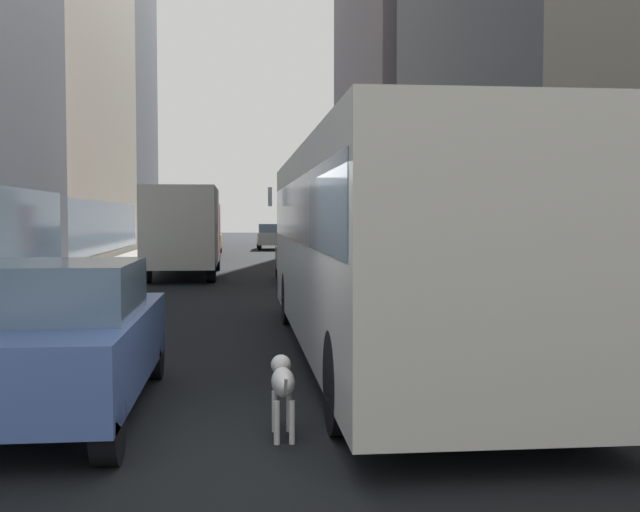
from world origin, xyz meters
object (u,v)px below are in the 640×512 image
at_px(car_grey_wagon, 306,256).
at_px(box_truck, 184,229).
at_px(car_red_coupe, 322,245).
at_px(transit_bus, 381,237).
at_px(pedestrian_in_coat, 637,283).
at_px(car_yellow_taxi, 205,239).
at_px(dalmatian_dog, 283,382).
at_px(car_black_suv, 199,243).
at_px(car_blue_hatchback, 57,338).
at_px(car_silver_sedan, 272,236).

distance_m(car_grey_wagon, box_truck, 4.97).
xyz_separation_m(car_grey_wagon, car_red_coupe, (1.60, 10.25, -0.00)).
distance_m(transit_bus, pedestrian_in_coat, 4.37).
relative_size(car_red_coupe, pedestrian_in_coat, 2.42).
relative_size(car_grey_wagon, car_yellow_taxi, 1.13).
distance_m(dalmatian_dog, pedestrian_in_coat, 7.57).
bearing_deg(car_red_coupe, car_black_suv, 154.89).
relative_size(transit_bus, car_black_suv, 2.90).
bearing_deg(box_truck, car_grey_wagon, -35.18).
height_order(transit_bus, car_yellow_taxi, transit_bus).
distance_m(transit_bus, car_blue_hatchback, 5.19).
xyz_separation_m(car_blue_hatchback, box_truck, (-0.00, 19.10, 0.84)).
xyz_separation_m(car_black_suv, car_red_coupe, (5.60, -2.62, 0.00)).
bearing_deg(car_red_coupe, car_grey_wagon, -98.87).
height_order(transit_bus, car_red_coupe, transit_bus).
bearing_deg(transit_bus, box_truck, 104.09).
bearing_deg(dalmatian_dog, car_blue_hatchback, 156.93).
bearing_deg(car_blue_hatchback, box_truck, 90.00).
bearing_deg(car_grey_wagon, car_yellow_taxi, 101.98).
bearing_deg(car_grey_wagon, transit_bus, -90.00).
relative_size(transit_bus, car_red_coupe, 2.81).
xyz_separation_m(car_grey_wagon, car_black_suv, (-4.00, 12.88, -0.00)).
distance_m(car_black_suv, car_silver_sedan, 12.75).
height_order(car_grey_wagon, dalmatian_dog, car_grey_wagon).
bearing_deg(car_black_suv, pedestrian_in_coat, -72.04).
xyz_separation_m(transit_bus, car_red_coupe, (1.60, 23.37, -0.96)).
distance_m(car_grey_wagon, car_yellow_taxi, 19.27).
relative_size(car_black_suv, dalmatian_dog, 4.13).
bearing_deg(car_black_suv, car_silver_sedan, 71.72).
height_order(transit_bus, car_blue_hatchback, transit_bus).
height_order(car_yellow_taxi, dalmatian_dog, car_yellow_taxi).
distance_m(car_grey_wagon, car_black_suv, 13.48).
bearing_deg(transit_bus, car_blue_hatchback, -141.65).
distance_m(car_grey_wagon, pedestrian_in_coat, 13.35).
bearing_deg(car_black_suv, car_grey_wagon, -72.74).
bearing_deg(car_black_suv, car_blue_hatchback, -90.00).
distance_m(car_red_coupe, box_truck, 9.34).
height_order(car_silver_sedan, box_truck, box_truck).
bearing_deg(pedestrian_in_coat, car_silver_sedan, 96.48).
bearing_deg(car_grey_wagon, pedestrian_in_coat, -71.33).
height_order(car_black_suv, pedestrian_in_coat, pedestrian_in_coat).
distance_m(car_red_coupe, pedestrian_in_coat, 23.06).
height_order(box_truck, dalmatian_dog, box_truck).
distance_m(transit_bus, dalmatian_dog, 4.65).
xyz_separation_m(car_yellow_taxi, car_black_suv, (0.00, -5.98, -0.00)).
bearing_deg(car_red_coupe, box_truck, -127.00).
height_order(box_truck, pedestrian_in_coat, box_truck).
xyz_separation_m(car_yellow_taxi, box_truck, (-0.00, -16.03, 0.85)).
height_order(car_blue_hatchback, car_silver_sedan, same).
bearing_deg(car_silver_sedan, car_yellow_taxi, -123.13).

